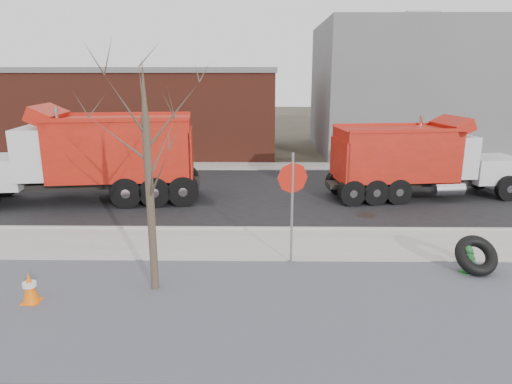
{
  "coord_description": "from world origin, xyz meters",
  "views": [
    {
      "loc": [
        -0.72,
        -12.31,
        4.85
      ],
      "look_at": [
        -0.9,
        1.07,
        1.4
      ],
      "focal_mm": 32.0,
      "sensor_mm": 36.0,
      "label": 1
    }
  ],
  "objects_px": {
    "stop_sign": "(292,190)",
    "dump_truck_red_b": "(92,154)",
    "truck_tire": "(476,255)",
    "dump_truck_red_a": "(418,158)",
    "fire_hydrant": "(468,261)"
  },
  "relations": [
    {
      "from": "stop_sign",
      "to": "dump_truck_red_a",
      "type": "relative_size",
      "value": 0.37
    },
    {
      "from": "stop_sign",
      "to": "dump_truck_red_b",
      "type": "distance_m",
      "value": 9.48
    },
    {
      "from": "fire_hydrant",
      "to": "dump_truck_red_b",
      "type": "xyz_separation_m",
      "value": [
        -11.69,
        6.57,
        1.55
      ]
    },
    {
      "from": "fire_hydrant",
      "to": "dump_truck_red_a",
      "type": "relative_size",
      "value": 0.09
    },
    {
      "from": "stop_sign",
      "to": "dump_truck_red_b",
      "type": "relative_size",
      "value": 0.33
    },
    {
      "from": "stop_sign",
      "to": "dump_truck_red_a",
      "type": "height_order",
      "value": "dump_truck_red_a"
    },
    {
      "from": "dump_truck_red_a",
      "to": "dump_truck_red_b",
      "type": "relative_size",
      "value": 0.89
    },
    {
      "from": "dump_truck_red_b",
      "to": "fire_hydrant",
      "type": "bearing_deg",
      "value": 143.22
    },
    {
      "from": "stop_sign",
      "to": "dump_truck_red_b",
      "type": "height_order",
      "value": "dump_truck_red_b"
    },
    {
      "from": "dump_truck_red_b",
      "to": "dump_truck_red_a",
      "type": "bearing_deg",
      "value": 176.12
    },
    {
      "from": "truck_tire",
      "to": "dump_truck_red_b",
      "type": "distance_m",
      "value": 13.66
    },
    {
      "from": "truck_tire",
      "to": "stop_sign",
      "type": "distance_m",
      "value": 4.87
    },
    {
      "from": "fire_hydrant",
      "to": "stop_sign",
      "type": "height_order",
      "value": "stop_sign"
    },
    {
      "from": "fire_hydrant",
      "to": "truck_tire",
      "type": "relative_size",
      "value": 0.64
    },
    {
      "from": "dump_truck_red_b",
      "to": "stop_sign",
      "type": "bearing_deg",
      "value": 133.02
    }
  ]
}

